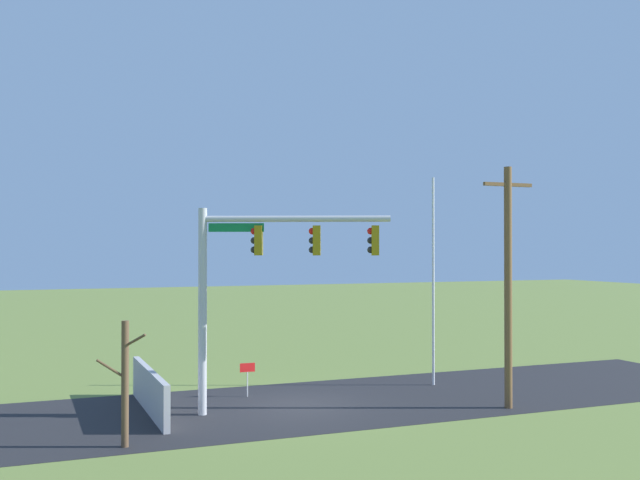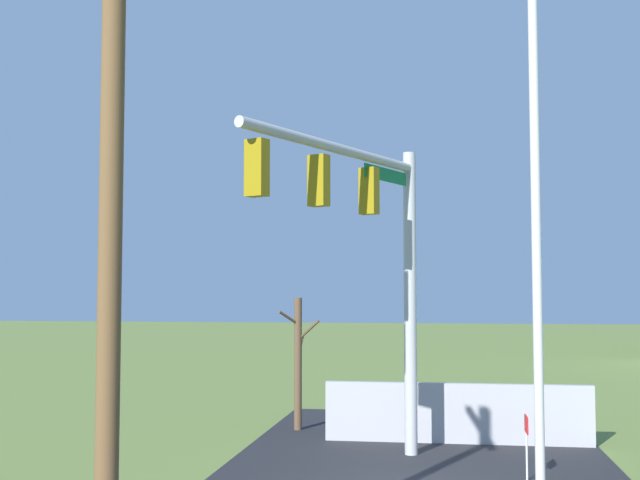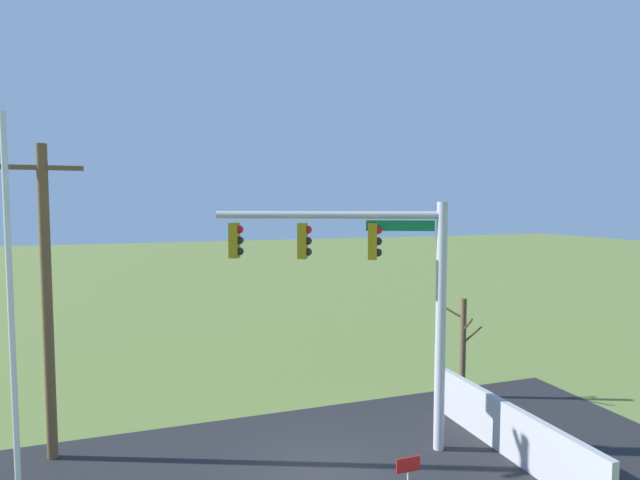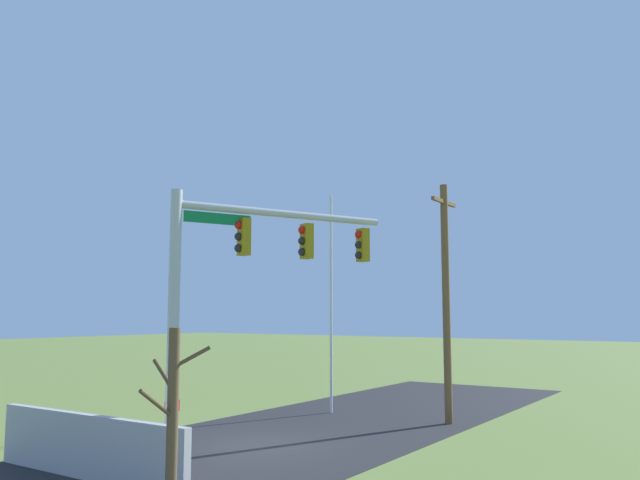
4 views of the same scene
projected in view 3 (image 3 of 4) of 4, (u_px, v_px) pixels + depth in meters
ground_plane at (323, 475)px, 12.61m from camera, size 160.00×160.00×0.00m
sidewalk_corner at (470, 443)px, 14.25m from camera, size 6.00×6.00×0.01m
retaining_fence at (511, 432)px, 13.40m from camera, size 0.20×6.25×1.41m
signal_mast at (373, 275)px, 13.76m from camera, size 5.69×2.75×6.68m
flagpole at (13, 351)px, 8.90m from camera, size 0.10×0.10×8.18m
utility_pole at (47, 298)px, 13.15m from camera, size 1.90×0.26×8.13m
bare_tree at (463, 346)px, 17.57m from camera, size 1.27×1.02×3.41m
open_sign at (408, 472)px, 11.02m from camera, size 0.56×0.04×1.22m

